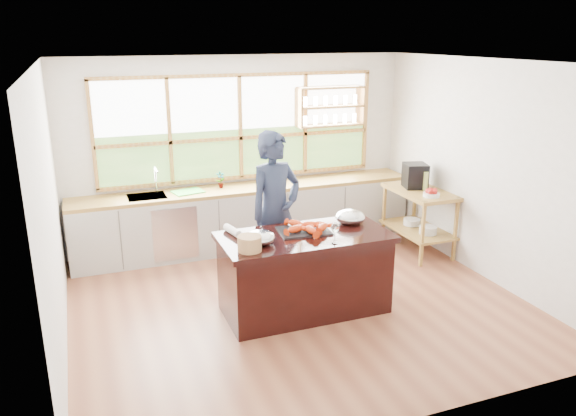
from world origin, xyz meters
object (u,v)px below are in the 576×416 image
island (305,273)px  cook (275,212)px  espresso_machine (415,176)px  wicker_basket (250,243)px

island → cook: size_ratio=0.96×
island → espresso_machine: 2.60m
island → wicker_basket: wicker_basket is taller
cook → wicker_basket: 1.09m
island → wicker_basket: bearing=-161.4°
espresso_machine → wicker_basket: size_ratio=1.41×
island → espresso_machine: espresso_machine is taller
wicker_basket → espresso_machine: bearing=27.2°
espresso_machine → wicker_basket: espresso_machine is taller
island → wicker_basket: 0.90m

